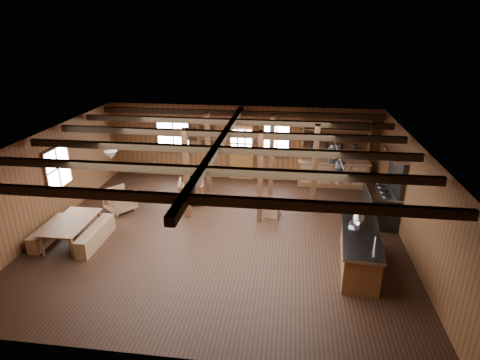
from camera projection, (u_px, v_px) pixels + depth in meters
The scene contains 22 objects.
room at pixel (220, 189), 10.82m from camera, with size 10.04×9.04×2.84m.
ceiling_joists at pixel (221, 142), 10.51m from camera, with size 9.80×8.82×0.18m.
timber_posts at pixel (248, 165), 12.67m from camera, with size 3.95×2.35×2.80m.
back_door at pixel (241, 157), 15.11m from camera, with size 1.02×0.08×2.15m.
window_back_left at pixel (173, 136), 15.17m from camera, with size 1.32×0.06×1.32m.
window_back_right at pixel (276, 140), 14.70m from camera, with size 1.02×0.06×1.32m.
window_left at pixel (58, 168), 11.81m from camera, with size 0.14×1.24×1.32m.
notice_boards at pixel (202, 136), 15.02m from camera, with size 1.08×0.03×0.90m.
back_counter at pixel (333, 170), 14.57m from camera, with size 2.55×0.60×2.45m.
pendant_lamps at pixel (150, 146), 11.70m from camera, with size 1.86×2.36×0.66m.
pot_rack at pixel (336, 158), 10.50m from camera, with size 0.43×3.00×0.43m.
kitchen_island at pixel (359, 250), 9.69m from camera, with size 1.10×2.57×1.20m.
step_stool at pixel (272, 211), 12.33m from camera, with size 0.46×0.33×0.41m, color #89603E.
commercial_range at pixel (383, 200), 11.95m from camera, with size 0.89×1.73×2.14m.
dining_table at pixel (74, 232), 10.88m from camera, with size 1.76×0.98×0.62m, color #8A5D3E.
bench_wall at pixel (49, 233), 11.00m from camera, with size 0.30×1.59×0.44m, color #89603E.
bench_aisle at pixel (96, 235), 10.83m from camera, with size 0.33×1.74×0.48m, color #89603E.
armchair_a at pixel (190, 188), 13.64m from camera, with size 0.72×0.74×0.68m, color brown.
armchair_b at pixel (192, 192), 13.29m from camera, with size 0.79×0.82×0.74m, color brown.
armchair_c at pixel (120, 200), 12.69m from camera, with size 0.79×0.82×0.74m, color #8D6240.
counter_pot at pixel (359, 212), 10.40m from camera, with size 0.27×0.27×0.16m, color silver.
bowl at pixel (354, 224), 9.87m from camera, with size 0.26×0.26×0.06m, color silver.
Camera 1 is at (1.83, -9.81, 5.60)m, focal length 30.00 mm.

